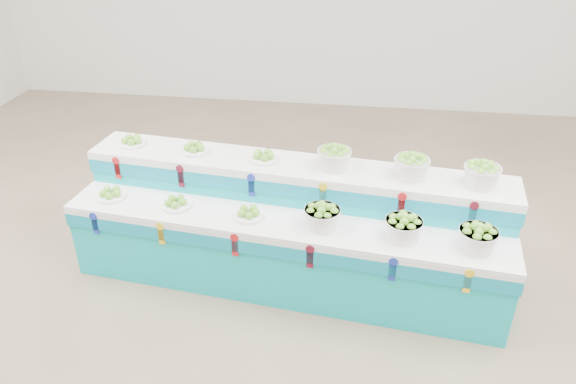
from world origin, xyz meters
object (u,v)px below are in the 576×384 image
object	(u,v)px
basket_lower_left	(322,216)
basket_upper_right	(482,174)
display_stand	(288,228)
plate_upper_mid	(194,147)

from	to	relation	value
basket_lower_left	basket_upper_right	world-z (taller)	basket_upper_right
display_stand	basket_upper_right	world-z (taller)	basket_upper_right
display_stand	plate_upper_mid	size ratio (longest dim) A/B	14.60
plate_upper_mid	basket_lower_left	bearing A→B (deg)	-26.61
display_stand	basket_lower_left	world-z (taller)	display_stand
display_stand	plate_upper_mid	bearing A→B (deg)	165.95
basket_upper_right	plate_upper_mid	bearing A→B (deg)	173.51
display_stand	basket_upper_right	xyz separation A→B (m)	(1.53, 0.06, 0.62)
display_stand	plate_upper_mid	distance (m)	1.10
plate_upper_mid	basket_upper_right	world-z (taller)	basket_upper_right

